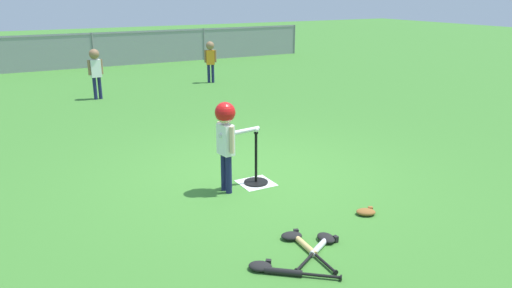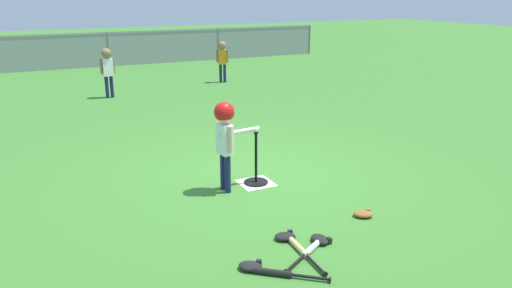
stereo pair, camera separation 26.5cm
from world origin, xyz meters
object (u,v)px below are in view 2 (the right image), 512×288
object	(u,v)px
fielder_deep_left	(107,66)
glove_tossed_aside	(363,214)
glove_by_plate	(285,236)
glove_near_bats	(320,239)
spare_bat_black	(281,273)
glove_outfield_drop	(251,266)
batter_child	(225,128)
batting_tee	(256,175)
fielder_near_left	(222,56)
baseball_on_tee	(256,129)
spare_bat_silver	(308,251)
spare_bat_wood	(302,251)

from	to	relation	value
fielder_deep_left	glove_tossed_aside	size ratio (longest dim) A/B	4.37
glove_by_plate	glove_near_bats	bearing A→B (deg)	-36.26
spare_bat_black	glove_outfield_drop	size ratio (longest dim) A/B	2.12
batter_child	glove_outfield_drop	world-z (taller)	batter_child
batting_tee	spare_bat_black	distance (m)	2.24
fielder_near_left	glove_near_bats	size ratio (longest dim) A/B	5.13
glove_tossed_aside	fielder_deep_left	bearing A→B (deg)	100.04
fielder_near_left	fielder_deep_left	size ratio (longest dim) A/B	0.97
baseball_on_tee	spare_bat_silver	distance (m)	2.04
batting_tee	glove_by_plate	size ratio (longest dim) A/B	2.74
fielder_near_left	spare_bat_silver	distance (m)	9.50
batter_child	glove_by_plate	bearing A→B (deg)	-88.11
glove_by_plate	glove_outfield_drop	distance (m)	0.67
fielder_near_left	spare_bat_wood	size ratio (longest dim) A/B	1.63
spare_bat_wood	glove_near_bats	world-z (taller)	glove_near_bats
glove_by_plate	glove_near_bats	world-z (taller)	same
batting_tee	baseball_on_tee	size ratio (longest dim) A/B	9.60
glove_tossed_aside	baseball_on_tee	bearing A→B (deg)	114.12
batting_tee	glove_tossed_aside	size ratio (longest dim) A/B	2.63
spare_bat_silver	glove_near_bats	xyz separation A→B (m)	(0.23, 0.14, 0.01)
spare_bat_wood	glove_outfield_drop	bearing A→B (deg)	-176.85
fielder_near_left	spare_bat_silver	size ratio (longest dim) A/B	1.87
spare_bat_black	glove_tossed_aside	size ratio (longest dim) A/B	2.13
fielder_near_left	fielder_deep_left	world-z (taller)	fielder_deep_left
fielder_near_left	spare_bat_silver	bearing A→B (deg)	-107.43
baseball_on_tee	glove_tossed_aside	world-z (taller)	baseball_on_tee
spare_bat_black	glove_tossed_aside	world-z (taller)	glove_tossed_aside
fielder_near_left	batter_child	bearing A→B (deg)	-112.15
batter_child	glove_outfield_drop	size ratio (longest dim) A/B	4.31
glove_by_plate	glove_tossed_aside	bearing A→B (deg)	3.75
spare_bat_black	batter_child	bearing A→B (deg)	80.87
spare_bat_silver	glove_by_plate	bearing A→B (deg)	98.67
batter_child	spare_bat_black	bearing A→B (deg)	-99.13
glove_by_plate	glove_outfield_drop	size ratio (longest dim) A/B	0.95
spare_bat_silver	glove_near_bats	distance (m)	0.27
fielder_deep_left	glove_outfield_drop	world-z (taller)	fielder_deep_left
glove_near_bats	spare_bat_black	bearing A→B (deg)	-151.28
spare_bat_silver	spare_bat_wood	xyz separation A→B (m)	(-0.05, 0.04, -0.00)
fielder_deep_left	baseball_on_tee	bearing A→B (deg)	-83.37
spare_bat_wood	baseball_on_tee	bearing A→B (deg)	77.66
glove_outfield_drop	batting_tee	bearing A→B (deg)	62.42
spare_bat_black	glove_outfield_drop	bearing A→B (deg)	131.00
batting_tee	spare_bat_wood	world-z (taller)	batting_tee
glove_near_bats	spare_bat_wood	bearing A→B (deg)	-158.90
spare_bat_black	glove_near_bats	distance (m)	0.76
batting_tee	fielder_deep_left	world-z (taller)	fielder_deep_left
spare_bat_black	glove_outfield_drop	distance (m)	0.30
batter_child	spare_bat_wood	distance (m)	1.95
batting_tee	batter_child	bearing A→B (deg)	-172.28
spare_bat_silver	spare_bat_black	distance (m)	0.48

